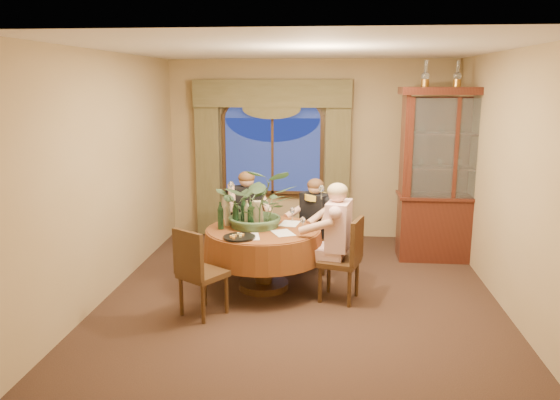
# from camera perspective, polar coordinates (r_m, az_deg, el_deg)

# --- Properties ---
(floor) EXTENTS (5.00, 5.00, 0.00)m
(floor) POSITION_cam_1_polar(r_m,az_deg,el_deg) (6.61, 2.23, -9.58)
(floor) COLOR black
(floor) RESTS_ON ground
(wall_back) EXTENTS (4.50, 0.00, 4.50)m
(wall_back) POSITION_cam_1_polar(r_m,az_deg,el_deg) (8.70, 3.21, 5.26)
(wall_back) COLOR #9A8053
(wall_back) RESTS_ON ground
(wall_right) EXTENTS (0.00, 5.00, 5.00)m
(wall_right) POSITION_cam_1_polar(r_m,az_deg,el_deg) (6.51, 22.54, 1.98)
(wall_right) COLOR #9A8053
(wall_right) RESTS_ON ground
(ceiling) EXTENTS (5.00, 5.00, 0.00)m
(ceiling) POSITION_cam_1_polar(r_m,az_deg,el_deg) (6.14, 2.45, 15.46)
(ceiling) COLOR white
(ceiling) RESTS_ON wall_back
(window) EXTENTS (1.62, 0.10, 1.32)m
(window) POSITION_cam_1_polar(r_m,az_deg,el_deg) (8.68, -0.78, 4.60)
(window) COLOR navy
(window) RESTS_ON wall_back
(arched_transom) EXTENTS (1.60, 0.06, 0.44)m
(arched_transom) POSITION_cam_1_polar(r_m,az_deg,el_deg) (8.61, -0.80, 9.75)
(arched_transom) COLOR navy
(arched_transom) RESTS_ON wall_back
(drapery_left) EXTENTS (0.38, 0.14, 2.32)m
(drapery_left) POSITION_cam_1_polar(r_m,az_deg,el_deg) (8.82, -7.50, 3.83)
(drapery_left) COLOR #4E4727
(drapery_left) RESTS_ON floor
(drapery_right) EXTENTS (0.38, 0.14, 2.32)m
(drapery_right) POSITION_cam_1_polar(r_m,az_deg,el_deg) (8.60, 6.04, 3.65)
(drapery_right) COLOR #4E4727
(drapery_right) RESTS_ON floor
(swag_valance) EXTENTS (2.45, 0.16, 0.42)m
(swag_valance) POSITION_cam_1_polar(r_m,az_deg,el_deg) (8.53, -0.86, 11.07)
(swag_valance) COLOR #4E4727
(swag_valance) RESTS_ON wall_back
(dining_table) EXTENTS (1.82, 1.82, 0.75)m
(dining_table) POSITION_cam_1_polar(r_m,az_deg,el_deg) (6.60, -1.74, -6.13)
(dining_table) COLOR maroon
(dining_table) RESTS_ON floor
(china_cabinet) EXTENTS (1.47, 0.58, 2.39)m
(china_cabinet) POSITION_cam_1_polar(r_m,az_deg,el_deg) (7.86, 17.41, 2.46)
(china_cabinet) COLOR #37140E
(china_cabinet) RESTS_ON floor
(oil_lamp_left) EXTENTS (0.11, 0.11, 0.34)m
(oil_lamp_left) POSITION_cam_1_polar(r_m,az_deg,el_deg) (7.68, 14.96, 12.62)
(oil_lamp_left) COLOR #A5722D
(oil_lamp_left) RESTS_ON china_cabinet
(oil_lamp_center) EXTENTS (0.11, 0.11, 0.34)m
(oil_lamp_center) POSITION_cam_1_polar(r_m,az_deg,el_deg) (7.76, 18.07, 12.43)
(oil_lamp_center) COLOR #A5722D
(oil_lamp_center) RESTS_ON china_cabinet
(oil_lamp_right) EXTENTS (0.11, 0.11, 0.34)m
(oil_lamp_right) POSITION_cam_1_polar(r_m,az_deg,el_deg) (7.86, 21.09, 12.21)
(oil_lamp_right) COLOR #A5722D
(oil_lamp_right) RESTS_ON china_cabinet
(chair_right) EXTENTS (0.52, 0.52, 0.96)m
(chair_right) POSITION_cam_1_polar(r_m,az_deg,el_deg) (6.27, 6.20, -6.20)
(chair_right) COLOR black
(chair_right) RESTS_ON floor
(chair_back_right) EXTENTS (0.59, 0.59, 0.96)m
(chair_back_right) POSITION_cam_1_polar(r_m,az_deg,el_deg) (7.25, 4.50, -3.60)
(chair_back_right) COLOR black
(chair_back_right) RESTS_ON floor
(chair_back) EXTENTS (0.52, 0.52, 0.96)m
(chair_back) POSITION_cam_1_polar(r_m,az_deg,el_deg) (7.51, -2.82, -3.02)
(chair_back) COLOR black
(chair_back) RESTS_ON floor
(chair_front_left) EXTENTS (0.58, 0.58, 0.96)m
(chair_front_left) POSITION_cam_1_polar(r_m,az_deg,el_deg) (5.90, -8.04, -7.42)
(chair_front_left) COLOR black
(chair_front_left) RESTS_ON floor
(person_pink) EXTENTS (0.53, 0.56, 1.35)m
(person_pink) POSITION_cam_1_polar(r_m,az_deg,el_deg) (6.30, 6.10, -4.25)
(person_pink) COLOR beige
(person_pink) RESTS_ON floor
(person_back) EXTENTS (0.59, 0.56, 1.30)m
(person_back) POSITION_cam_1_polar(r_m,az_deg,el_deg) (7.40, -3.50, -1.91)
(person_back) COLOR black
(person_back) RESTS_ON floor
(person_scarf) EXTENTS (0.61, 0.60, 1.25)m
(person_scarf) POSITION_cam_1_polar(r_m,az_deg,el_deg) (7.14, 3.76, -2.64)
(person_scarf) COLOR black
(person_scarf) RESTS_ON floor
(stoneware_vase) EXTENTS (0.16, 0.16, 0.31)m
(stoneware_vase) POSITION_cam_1_polar(r_m,az_deg,el_deg) (6.57, -2.41, -1.42)
(stoneware_vase) COLOR #9A8968
(stoneware_vase) RESTS_ON dining_table
(centerpiece_plant) EXTENTS (0.96, 1.07, 0.83)m
(centerpiece_plant) POSITION_cam_1_polar(r_m,az_deg,el_deg) (6.47, -2.27, 2.55)
(centerpiece_plant) COLOR #3C5A38
(centerpiece_plant) RESTS_ON dining_table
(olive_bowl) EXTENTS (0.16, 0.16, 0.05)m
(olive_bowl) POSITION_cam_1_polar(r_m,az_deg,el_deg) (6.47, -1.62, -2.80)
(olive_bowl) COLOR #4D5830
(olive_bowl) RESTS_ON dining_table
(cheese_platter) EXTENTS (0.36, 0.36, 0.02)m
(cheese_platter) POSITION_cam_1_polar(r_m,az_deg,el_deg) (6.10, -4.26, -3.90)
(cheese_platter) COLOR black
(cheese_platter) RESTS_ON dining_table
(wine_bottle_0) EXTENTS (0.07, 0.07, 0.33)m
(wine_bottle_0) POSITION_cam_1_polar(r_m,az_deg,el_deg) (6.50, -3.47, -1.47)
(wine_bottle_0) COLOR tan
(wine_bottle_0) RESTS_ON dining_table
(wine_bottle_1) EXTENTS (0.07, 0.07, 0.33)m
(wine_bottle_1) POSITION_cam_1_polar(r_m,az_deg,el_deg) (6.46, -6.24, -1.62)
(wine_bottle_1) COLOR black
(wine_bottle_1) RESTS_ON dining_table
(wine_bottle_2) EXTENTS (0.07, 0.07, 0.33)m
(wine_bottle_2) POSITION_cam_1_polar(r_m,az_deg,el_deg) (6.51, -4.68, -1.47)
(wine_bottle_2) COLOR black
(wine_bottle_2) RESTS_ON dining_table
(wine_bottle_3) EXTENTS (0.07, 0.07, 0.33)m
(wine_bottle_3) POSITION_cam_1_polar(r_m,az_deg,el_deg) (6.44, -3.09, -1.60)
(wine_bottle_3) COLOR black
(wine_bottle_3) RESTS_ON dining_table
(wine_bottle_4) EXTENTS (0.07, 0.07, 0.33)m
(wine_bottle_4) POSITION_cam_1_polar(r_m,az_deg,el_deg) (6.61, -5.49, -1.28)
(wine_bottle_4) COLOR tan
(wine_bottle_4) RESTS_ON dining_table
(wine_bottle_5) EXTENTS (0.07, 0.07, 0.33)m
(wine_bottle_5) POSITION_cam_1_polar(r_m,az_deg,el_deg) (6.67, -3.82, -1.12)
(wine_bottle_5) COLOR black
(wine_bottle_5) RESTS_ON dining_table
(tasting_paper_0) EXTENTS (0.32, 0.36, 0.00)m
(tasting_paper_0) POSITION_cam_1_polar(r_m,az_deg,el_deg) (6.28, 0.32, -3.47)
(tasting_paper_0) COLOR white
(tasting_paper_0) RESTS_ON dining_table
(tasting_paper_1) EXTENTS (0.26, 0.33, 0.00)m
(tasting_paper_1) POSITION_cam_1_polar(r_m,az_deg,el_deg) (6.69, 1.02, -2.48)
(tasting_paper_1) COLOR white
(tasting_paper_1) RESTS_ON dining_table
(tasting_paper_2) EXTENTS (0.26, 0.34, 0.00)m
(tasting_paper_2) POSITION_cam_1_polar(r_m,az_deg,el_deg) (6.15, -3.18, -3.83)
(tasting_paper_2) COLOR white
(tasting_paper_2) RESTS_ON dining_table
(wine_glass_person_pink) EXTENTS (0.07, 0.07, 0.18)m
(wine_glass_person_pink) POSITION_cam_1_polar(r_m,az_deg,el_deg) (6.34, 2.39, -2.53)
(wine_glass_person_pink) COLOR silver
(wine_glass_person_pink) RESTS_ON dining_table
(wine_glass_person_back) EXTENTS (0.07, 0.07, 0.18)m
(wine_glass_person_back) POSITION_cam_1_polar(r_m,az_deg,el_deg) (6.92, -2.73, -1.25)
(wine_glass_person_back) COLOR silver
(wine_glass_person_back) RESTS_ON dining_table
(wine_glass_person_scarf) EXTENTS (0.07, 0.07, 0.18)m
(wine_glass_person_scarf) POSITION_cam_1_polar(r_m,az_deg,el_deg) (6.79, 1.29, -1.52)
(wine_glass_person_scarf) COLOR silver
(wine_glass_person_scarf) RESTS_ON dining_table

